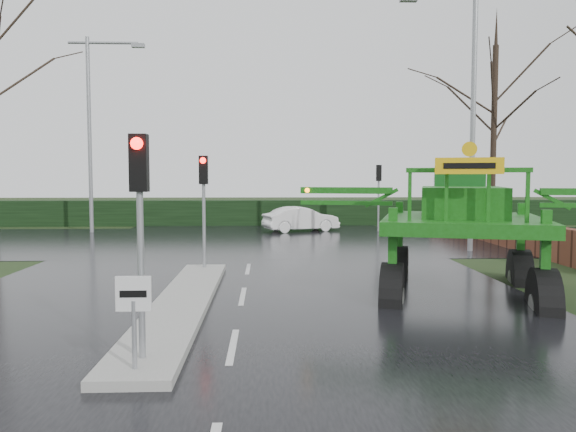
{
  "coord_description": "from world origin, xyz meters",
  "views": [
    {
      "loc": [
        0.58,
        -9.39,
        2.9
      ],
      "look_at": [
        1.07,
        3.42,
        2.0
      ],
      "focal_mm": 35.0,
      "sensor_mm": 36.0,
      "label": 1
    }
  ],
  "objects_px": {
    "street_light_right": "(466,96)",
    "street_light_left_far": "(95,116)",
    "traffic_signal_mid": "(204,187)",
    "traffic_signal_near": "(140,198)",
    "traffic_signal_far": "(379,183)",
    "crop_sprayer": "(394,208)",
    "keep_left_sign": "(134,307)",
    "white_sedan": "(301,232)"
  },
  "relations": [
    {
      "from": "street_light_right",
      "to": "street_light_left_far",
      "type": "distance_m",
      "value": 18.24
    },
    {
      "from": "traffic_signal_mid",
      "to": "street_light_left_far",
      "type": "distance_m",
      "value": 14.68
    },
    {
      "from": "traffic_signal_near",
      "to": "traffic_signal_mid",
      "type": "xyz_separation_m",
      "value": [
        0.0,
        8.5,
        0.0
      ]
    },
    {
      "from": "traffic_signal_mid",
      "to": "street_light_right",
      "type": "relative_size",
      "value": 0.35
    },
    {
      "from": "traffic_signal_far",
      "to": "crop_sprayer",
      "type": "distance_m",
      "value": 16.66
    },
    {
      "from": "traffic_signal_far",
      "to": "crop_sprayer",
      "type": "bearing_deg",
      "value": 79.83
    },
    {
      "from": "keep_left_sign",
      "to": "street_light_left_far",
      "type": "xyz_separation_m",
      "value": [
        -6.89,
        21.5,
        4.93
      ]
    },
    {
      "from": "traffic_signal_mid",
      "to": "street_light_left_far",
      "type": "bearing_deg",
      "value": 118.86
    },
    {
      "from": "keep_left_sign",
      "to": "traffic_signal_mid",
      "type": "bearing_deg",
      "value": 90.0
    },
    {
      "from": "street_light_right",
      "to": "street_light_left_far",
      "type": "height_order",
      "value": "same"
    },
    {
      "from": "keep_left_sign",
      "to": "crop_sprayer",
      "type": "relative_size",
      "value": 0.17
    },
    {
      "from": "traffic_signal_near",
      "to": "traffic_signal_far",
      "type": "distance_m",
      "value": 22.42
    },
    {
      "from": "traffic_signal_far",
      "to": "traffic_signal_mid",
      "type": "bearing_deg",
      "value": 58.07
    },
    {
      "from": "street_light_left_far",
      "to": "white_sedan",
      "type": "relative_size",
      "value": 2.53
    },
    {
      "from": "white_sedan",
      "to": "crop_sprayer",
      "type": "bearing_deg",
      "value": 163.7
    },
    {
      "from": "traffic_signal_far",
      "to": "white_sedan",
      "type": "height_order",
      "value": "traffic_signal_far"
    },
    {
      "from": "keep_left_sign",
      "to": "white_sedan",
      "type": "height_order",
      "value": "keep_left_sign"
    },
    {
      "from": "keep_left_sign",
      "to": "traffic_signal_far",
      "type": "bearing_deg",
      "value": 70.07
    },
    {
      "from": "traffic_signal_mid",
      "to": "street_light_left_far",
      "type": "height_order",
      "value": "street_light_left_far"
    },
    {
      "from": "street_light_left_far",
      "to": "keep_left_sign",
      "type": "bearing_deg",
      "value": -72.22
    },
    {
      "from": "traffic_signal_far",
      "to": "white_sedan",
      "type": "bearing_deg",
      "value": -1.43
    },
    {
      "from": "white_sedan",
      "to": "street_light_left_far",
      "type": "bearing_deg",
      "value": 70.28
    },
    {
      "from": "traffic_signal_near",
      "to": "traffic_signal_mid",
      "type": "relative_size",
      "value": 1.0
    },
    {
      "from": "crop_sprayer",
      "to": "traffic_signal_near",
      "type": "bearing_deg",
      "value": -120.42
    },
    {
      "from": "street_light_right",
      "to": "white_sedan",
      "type": "distance_m",
      "value": 11.63
    },
    {
      "from": "traffic_signal_mid",
      "to": "crop_sprayer",
      "type": "bearing_deg",
      "value": -38.6
    },
    {
      "from": "keep_left_sign",
      "to": "traffic_signal_far",
      "type": "distance_m",
      "value": 22.93
    },
    {
      "from": "traffic_signal_near",
      "to": "traffic_signal_mid",
      "type": "distance_m",
      "value": 8.5
    },
    {
      "from": "street_light_right",
      "to": "white_sedan",
      "type": "xyz_separation_m",
      "value": [
        -5.79,
        8.11,
        -5.99
      ]
    },
    {
      "from": "crop_sprayer",
      "to": "white_sedan",
      "type": "height_order",
      "value": "crop_sprayer"
    },
    {
      "from": "keep_left_sign",
      "to": "street_light_left_far",
      "type": "bearing_deg",
      "value": 107.78
    },
    {
      "from": "traffic_signal_mid",
      "to": "street_light_right",
      "type": "distance_m",
      "value": 11.05
    },
    {
      "from": "keep_left_sign",
      "to": "street_light_right",
      "type": "xyz_separation_m",
      "value": [
        9.49,
        13.5,
        4.93
      ]
    },
    {
      "from": "keep_left_sign",
      "to": "street_light_right",
      "type": "height_order",
      "value": "street_light_right"
    },
    {
      "from": "traffic_signal_near",
      "to": "street_light_right",
      "type": "height_order",
      "value": "street_light_right"
    },
    {
      "from": "traffic_signal_far",
      "to": "crop_sprayer",
      "type": "xyz_separation_m",
      "value": [
        -2.94,
        -16.4,
        -0.43
      ]
    },
    {
      "from": "keep_left_sign",
      "to": "traffic_signal_far",
      "type": "height_order",
      "value": "traffic_signal_far"
    },
    {
      "from": "keep_left_sign",
      "to": "street_light_right",
      "type": "bearing_deg",
      "value": 54.88
    },
    {
      "from": "traffic_signal_mid",
      "to": "street_light_left_far",
      "type": "relative_size",
      "value": 0.35
    },
    {
      "from": "keep_left_sign",
      "to": "traffic_signal_mid",
      "type": "relative_size",
      "value": 0.38
    },
    {
      "from": "traffic_signal_mid",
      "to": "white_sedan",
      "type": "distance_m",
      "value": 13.4
    },
    {
      "from": "keep_left_sign",
      "to": "white_sedan",
      "type": "distance_m",
      "value": 21.95
    }
  ]
}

